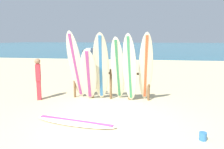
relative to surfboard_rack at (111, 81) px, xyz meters
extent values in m
plane|color=beige|center=(0.47, -2.80, -0.68)|extent=(120.00, 120.00, 0.00)
cube|color=teal|center=(0.47, 55.20, -0.68)|extent=(120.00, 80.00, 0.01)
cylinder|color=brown|center=(-1.40, 0.00, -0.12)|extent=(0.09, 0.09, 1.13)
cylinder|color=brown|center=(-0.70, 0.00, -0.12)|extent=(0.09, 0.09, 1.13)
cylinder|color=brown|center=(0.00, 0.00, -0.12)|extent=(0.09, 0.09, 1.13)
cylinder|color=brown|center=(0.70, 0.00, -0.12)|extent=(0.09, 0.09, 1.13)
cylinder|color=brown|center=(1.40, 0.00, -0.12)|extent=(0.09, 0.09, 1.13)
cylinder|color=brown|center=(0.00, 0.00, 0.29)|extent=(2.91, 0.08, 0.08)
ellipsoid|color=silver|center=(-1.26, -0.26, 0.58)|extent=(0.68, 1.01, 2.54)
cube|color=#A53F8C|center=(-1.26, -0.26, 0.58)|extent=(0.24, 0.88, 2.34)
ellipsoid|color=silver|center=(-0.74, -0.44, 0.28)|extent=(0.69, 0.94, 1.94)
cube|color=#A53F8C|center=(-0.74, -0.44, 0.28)|extent=(0.21, 0.82, 1.79)
ellipsoid|color=beige|center=(-0.32, -0.29, 0.55)|extent=(0.68, 0.87, 2.47)
cube|color=#3372B2|center=(-0.32, -0.29, 0.55)|extent=(0.21, 0.76, 2.28)
ellipsoid|color=white|center=(0.31, -0.33, 0.48)|extent=(0.49, 1.18, 2.33)
cube|color=#388C59|center=(0.31, -0.33, 0.48)|extent=(0.10, 1.09, 2.15)
ellipsoid|color=silver|center=(0.73, -0.43, 0.54)|extent=(0.57, 0.89, 2.44)
cube|color=#388C59|center=(0.73, -0.43, 0.54)|extent=(0.18, 0.79, 2.25)
ellipsoid|color=silver|center=(1.28, -0.29, 0.56)|extent=(0.52, 1.13, 2.48)
cube|color=#CC5933|center=(1.28, -0.29, 0.56)|extent=(0.13, 1.04, 2.29)
ellipsoid|color=white|center=(-0.56, -2.54, -0.65)|extent=(2.43, 1.02, 0.07)
cube|color=#A53F8C|center=(-0.56, -2.54, -0.65)|extent=(2.15, 0.51, 0.08)
cube|color=#D8333F|center=(-2.61, -0.53, -0.32)|extent=(0.19, 0.23, 0.72)
cube|color=#D8333F|center=(-2.61, -0.53, 0.34)|extent=(0.23, 0.28, 0.61)
sphere|color=#997051|center=(-2.61, -0.53, 0.75)|extent=(0.21, 0.21, 0.21)
cube|color=#333842|center=(-7.28, 25.21, -0.50)|extent=(2.60, 1.97, 0.35)
cube|color=silver|center=(-7.28, 25.21, -0.15)|extent=(1.09, 1.03, 0.36)
cylinder|color=#3372B2|center=(2.60, -3.10, -0.59)|extent=(0.17, 0.17, 0.19)
camera|label=1|loc=(1.31, -8.08, 1.60)|focal=35.83mm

